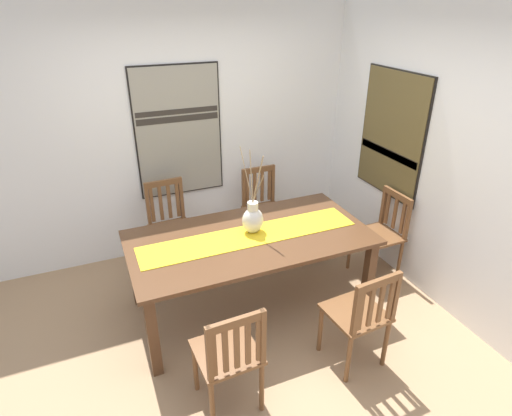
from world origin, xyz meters
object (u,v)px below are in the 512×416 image
Objects in this scene: chair_0 at (263,207)px; chair_3 at (360,315)px; dining_table at (250,245)px; painting_on_side_wall at (392,135)px; painting_on_back_wall at (179,132)px; centerpiece_vase at (253,219)px; chair_4 at (381,233)px; chair_1 at (170,224)px; chair_2 at (230,355)px.

chair_0 is 1.94m from chair_3.
painting_on_side_wall is (1.65, 0.29, 0.72)m from dining_table.
painting_on_back_wall is 1.10× the size of painting_on_side_wall.
painting_on_back_wall reaches higher than chair_3.
chair_3 is (0.46, -1.01, -0.41)m from centerpiece_vase.
painting_on_side_wall is (0.21, 0.30, 0.92)m from chair_4.
chair_1 is (-0.51, 0.96, -0.18)m from dining_table.
chair_4 is 0.66× the size of painting_on_back_wall.
centerpiece_vase is 1.24m from chair_2.
dining_table is 1.10m from chair_1.
chair_3 is (1.02, -1.93, -0.02)m from chair_1.
chair_1 is 0.97m from painting_on_back_wall.
dining_table is 2.21× the size of chair_1.
chair_1 is 2.18m from chair_4.
dining_table is 0.23m from centerpiece_vase.
painting_on_back_wall is at bearing 55.65° from chair_1.
chair_2 is 0.72× the size of painting_on_side_wall.
painting_on_back_wall is (0.25, 0.36, 0.86)m from chair_1.
chair_2 is at bearing -119.34° from chair_0.
chair_2 is at bearing -150.15° from painting_on_side_wall.
chair_1 reaches higher than chair_4.
painting_on_back_wall is (-0.81, 0.35, 0.87)m from chair_0.
chair_4 is at bearing -38.20° from painting_on_back_wall.
painting_on_back_wall reaches higher than chair_4.
chair_3 is at bearing -134.26° from chair_4.
painting_on_back_wall is (-0.26, 1.33, 0.69)m from dining_table.
chair_1 is at bearing 117.83° from chair_3.
chair_0 is 2.22m from chair_2.
dining_table is 2.26× the size of chair_0.
painting_on_side_wall reaches higher than chair_4.
chair_1 is 1.06× the size of chair_3.
chair_0 is (0.55, 0.97, -0.18)m from dining_table.
centerpiece_vase reaches higher than chair_1.
dining_table is at bearing -78.90° from painting_on_back_wall.
chair_0 is at bearing 148.09° from painting_on_side_wall.
centerpiece_vase reaches higher than dining_table.
painting_on_side_wall reaches higher than centerpiece_vase.
dining_table is 1.52m from painting_on_back_wall.
painting_on_side_wall is (1.14, 1.25, 0.91)m from chair_3.
chair_1 is at bearing 89.20° from chair_2.
chair_0 reaches higher than chair_4.
dining_table is 2.86× the size of centerpiece_vase.
dining_table is at bearing -62.10° from chair_1.
chair_3 is 1.00× the size of chair_4.
painting_on_back_wall reaches higher than chair_1.
chair_2 is 1.01× the size of chair_3.
chair_3 is at bearing -62.17° from chair_1.
chair_1 is (-0.56, 0.91, -0.40)m from centerpiece_vase.
painting_on_back_wall is at bearing 108.52° from chair_3.
chair_3 is 0.72× the size of painting_on_side_wall.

